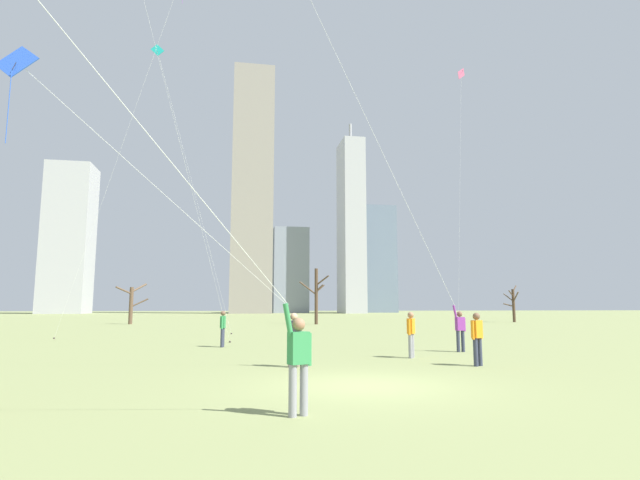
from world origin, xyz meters
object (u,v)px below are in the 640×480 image
Objects in this scene: distant_kite_high_overhead_pink at (461,90)px; distant_kite_drifting_left_teal at (166,82)px; distant_kite_low_near_trees_purple at (171,6)px; bare_tree_leftmost at (513,303)px; bystander_far_off_by_trees at (477,336)px; kite_flyer_far_back_orange at (425,253)px; kite_flyer_midfield_left_red at (154,177)px; bare_tree_right_of_center at (316,294)px; bystander_watching_nearby at (411,332)px; bare_tree_left_of_center at (132,302)px; kite_flyer_midfield_center_blue at (235,278)px; bystander_strolling_midfield at (223,327)px.

distant_kite_high_overhead_pink is 30.42m from distant_kite_drifting_left_teal.
bare_tree_leftmost is at bearing 33.40° from distant_kite_low_near_trees_purple.
bystander_far_off_by_trees is at bearing -116.45° from distant_kite_high_overhead_pink.
kite_flyer_far_back_orange is 0.84× the size of distant_kite_high_overhead_pink.
kite_flyer_midfield_left_red is 2.29× the size of bare_tree_right_of_center.
bare_tree_left_of_center is (-16.46, 37.67, 1.32)m from bystander_watching_nearby.
kite_flyer_midfield_center_blue is 0.35× the size of distant_kite_high_overhead_pink.
distant_kite_high_overhead_pink is 1.33× the size of distant_kite_drifting_left_teal.
bare_tree_right_of_center is at bearing -11.41° from bare_tree_left_of_center.
bystander_watching_nearby is 34.02m from bare_tree_right_of_center.
bystander_strolling_midfield is 0.28× the size of bare_tree_right_of_center.
bystander_watching_nearby is at bearing 113.22° from bystander_far_off_by_trees.
kite_flyer_midfield_left_red reaches higher than bystander_watching_nearby.
bystander_far_off_by_trees is at bearing -3.73° from kite_flyer_midfield_center_blue.
distant_kite_high_overhead_pink reaches higher than bystander_watching_nearby.
distant_kite_low_near_trees_purple is (-11.89, 10.42, 16.19)m from kite_flyer_far_back_orange.
distant_kite_drifting_left_teal is 4.61× the size of bare_tree_left_of_center.
bystander_strolling_midfield is 0.38× the size of bare_tree_left_of_center.
distant_kite_high_overhead_pink reaches higher than distant_kite_low_near_trees_purple.
kite_flyer_far_back_orange is at bearing -25.48° from bystander_strolling_midfield.
bystander_far_off_by_trees is at bearing -66.43° from bare_tree_left_of_center.
distant_kite_high_overhead_pink reaches higher than bystander_far_off_by_trees.
bystander_strolling_midfield is at bearing -137.09° from bare_tree_leftmost.
kite_flyer_midfield_left_red is 47.94m from bare_tree_left_of_center.
bystander_strolling_midfield is 0.07× the size of distant_kite_low_near_trees_purple.
bystander_watching_nearby is at bearing -42.17° from bystander_strolling_midfield.
distant_kite_drifting_left_teal is at bearing -127.76° from bare_tree_right_of_center.
kite_flyer_far_back_orange is at bearing -125.69° from bare_tree_leftmost.
distant_kite_low_near_trees_purple is at bearing 119.60° from bystander_strolling_midfield.
bystander_watching_nearby is (-1.50, -2.16, -3.11)m from kite_flyer_far_back_orange.
bare_tree_right_of_center is at bearing 52.24° from distant_kite_drifting_left_teal.
kite_flyer_midfield_left_red is at bearing -93.33° from bystander_strolling_midfield.
bystander_strolling_midfield is at bearing 86.67° from kite_flyer_midfield_left_red.
distant_kite_drifting_left_teal reaches higher than bystander_strolling_midfield.
bare_tree_right_of_center is 1.34× the size of bare_tree_left_of_center.
kite_flyer_midfield_center_blue is at bearing -87.08° from bystander_strolling_midfield.
kite_flyer_midfield_center_blue is at bearing -129.94° from bare_tree_leftmost.
kite_flyer_far_back_orange is at bearing 29.21° from kite_flyer_midfield_center_blue.
distant_kite_high_overhead_pink is at bearing 63.55° from bystander_far_off_by_trees.
kite_flyer_midfield_center_blue is 0.46× the size of distant_kite_drifting_left_teal.
bare_tree_right_of_center is 24.24m from bare_tree_leftmost.
distant_kite_drifting_left_teal is (-12.23, 19.18, 16.18)m from bystander_far_off_by_trees.
bare_tree_leftmost is (10.07, 8.97, -21.61)m from distant_kite_high_overhead_pink.
bystander_watching_nearby is at bearing -125.64° from bare_tree_leftmost.
kite_flyer_midfield_center_blue is at bearing -126.95° from distant_kite_high_overhead_pink.
bare_tree_left_of_center is at bearing 163.35° from distant_kite_high_overhead_pink.
bare_tree_leftmost reaches higher than bystander_watching_nearby.
bare_tree_right_of_center is at bearing 88.09° from bystander_far_off_by_trees.
kite_flyer_midfield_center_blue is 37.09m from bare_tree_right_of_center.
bare_tree_right_of_center reaches higher than bystander_far_off_by_trees.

